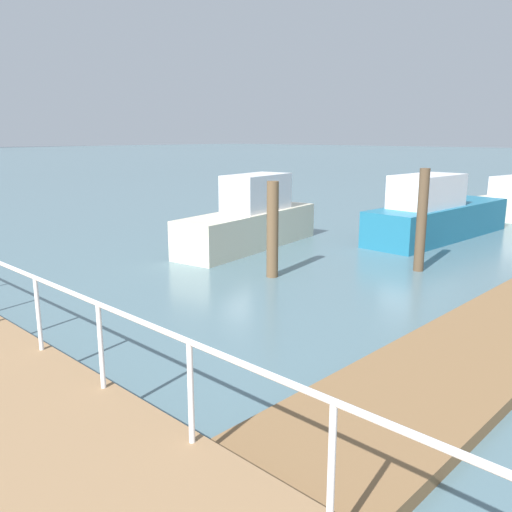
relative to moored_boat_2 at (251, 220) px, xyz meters
name	(u,v)px	position (x,y,z in m)	size (l,w,h in m)	color
ground_plane	(72,271)	(-5.32, 1.11, -0.82)	(300.00, 300.00, 0.00)	slate
boardwalk_railing	(333,428)	(-8.47, -9.17, 0.42)	(0.06, 26.64, 1.08)	white
dock_piling_2	(422,221)	(0.81, -5.13, 0.47)	(0.25, 0.25, 2.57)	brown
dock_piling_3	(273,230)	(-2.19, -2.87, 0.33)	(0.28, 0.28, 2.30)	brown
moored_boat_2	(251,220)	(0.00, 0.00, 0.00)	(5.71, 2.30, 2.19)	beige
moored_boat_4	(437,215)	(5.20, -3.46, -0.02)	(6.68, 1.98, 2.14)	#1E6B8C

